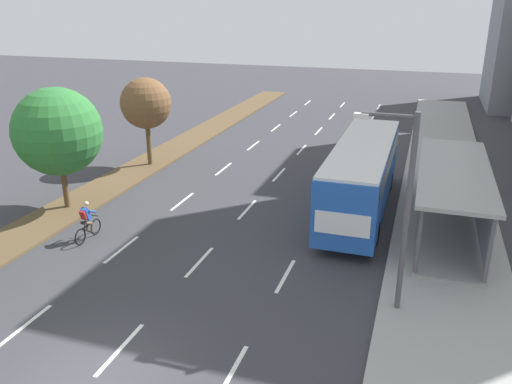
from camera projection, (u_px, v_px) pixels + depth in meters
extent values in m
plane|color=#38383D|center=(90.00, 382.00, 13.97)|extent=(140.00, 140.00, 0.00)
cube|color=brown|center=(164.00, 155.00, 34.19)|extent=(2.60, 52.00, 0.12)
cube|color=#9E9E99|center=(445.00, 182.00, 29.03)|extent=(4.50, 52.00, 0.15)
cube|color=white|center=(23.00, 327.00, 16.31)|extent=(0.14, 2.56, 0.01)
cube|color=white|center=(122.00, 249.00, 21.39)|extent=(0.14, 2.56, 0.01)
cube|color=white|center=(182.00, 201.00, 26.47)|extent=(0.14, 2.56, 0.01)
cube|color=white|center=(224.00, 169.00, 31.54)|extent=(0.14, 2.56, 0.01)
cube|color=white|center=(253.00, 145.00, 36.62)|extent=(0.14, 2.56, 0.01)
cube|color=white|center=(276.00, 128.00, 41.69)|extent=(0.14, 2.56, 0.01)
cube|color=white|center=(293.00, 114.00, 46.77)|extent=(0.14, 2.56, 0.01)
cube|color=white|center=(308.00, 103.00, 51.85)|extent=(0.14, 2.56, 0.01)
cube|color=white|center=(120.00, 349.00, 15.29)|extent=(0.14, 2.56, 0.01)
cube|color=white|center=(199.00, 262.00, 20.36)|extent=(0.14, 2.56, 0.01)
cube|color=white|center=(247.00, 209.00, 25.44)|extent=(0.14, 2.56, 0.01)
cube|color=white|center=(279.00, 175.00, 30.51)|extent=(0.14, 2.56, 0.01)
cube|color=white|center=(302.00, 150.00, 35.59)|extent=(0.14, 2.56, 0.01)
cube|color=white|center=(319.00, 131.00, 40.67)|extent=(0.14, 2.56, 0.01)
cube|color=white|center=(332.00, 116.00, 45.74)|extent=(0.14, 2.56, 0.01)
cube|color=white|center=(342.00, 105.00, 50.82)|extent=(0.14, 2.56, 0.01)
cube|color=white|center=(231.00, 374.00, 14.26)|extent=(0.14, 2.56, 0.01)
cube|color=white|center=(285.00, 276.00, 19.33)|extent=(0.14, 2.56, 0.01)
cube|color=white|center=(317.00, 218.00, 24.41)|extent=(0.14, 2.56, 0.01)
cube|color=white|center=(338.00, 181.00, 29.49)|extent=(0.14, 2.56, 0.01)
cube|color=white|center=(353.00, 154.00, 34.56)|extent=(0.14, 2.56, 0.01)
cube|color=white|center=(364.00, 134.00, 39.64)|extent=(0.14, 2.56, 0.01)
cube|color=white|center=(372.00, 119.00, 44.72)|extent=(0.14, 2.56, 0.01)
cube|color=white|center=(379.00, 107.00, 49.79)|extent=(0.14, 2.56, 0.01)
cube|color=gray|center=(447.00, 229.00, 22.76)|extent=(2.60, 9.45, 0.10)
cylinder|color=#56565B|center=(419.00, 240.00, 18.65)|extent=(0.16, 0.16, 2.60)
cylinder|color=#56565B|center=(425.00, 168.00, 26.62)|extent=(0.16, 0.16, 2.60)
cylinder|color=#56565B|center=(490.00, 249.00, 17.96)|extent=(0.16, 0.16, 2.60)
cylinder|color=#56565B|center=(474.00, 173.00, 25.93)|extent=(0.16, 0.16, 2.60)
cube|color=gray|center=(482.00, 204.00, 21.93)|extent=(0.10, 8.98, 2.34)
cube|color=gray|center=(455.00, 170.00, 21.81)|extent=(2.90, 9.85, 0.16)
cube|color=#2356B2|center=(362.00, 175.00, 24.65)|extent=(2.50, 11.20, 2.80)
cube|color=#2D3D4C|center=(363.00, 158.00, 24.35)|extent=(2.54, 10.30, 0.90)
cube|color=silver|center=(364.00, 145.00, 24.14)|extent=(2.45, 10.98, 0.12)
cube|color=#2D3D4C|center=(375.00, 139.00, 29.53)|extent=(2.25, 0.06, 1.54)
cube|color=white|center=(342.00, 224.00, 19.71)|extent=(2.12, 0.04, 0.90)
cylinder|color=black|center=(348.00, 177.00, 28.53)|extent=(0.30, 1.00, 1.00)
cylinder|color=black|center=(389.00, 181.00, 27.88)|extent=(0.30, 1.00, 1.00)
cylinder|color=black|center=(323.00, 226.00, 22.35)|extent=(0.30, 1.00, 1.00)
cylinder|color=black|center=(375.00, 233.00, 21.70)|extent=(0.30, 1.00, 1.00)
torus|color=black|center=(96.00, 227.00, 22.65)|extent=(0.06, 0.72, 0.72)
torus|color=black|center=(80.00, 237.00, 21.67)|extent=(0.06, 0.72, 0.72)
cylinder|color=black|center=(87.00, 226.00, 22.06)|extent=(0.05, 0.93, 0.05)
cylinder|color=black|center=(87.00, 230.00, 22.04)|extent=(0.05, 0.57, 0.42)
cylinder|color=black|center=(85.00, 227.00, 21.88)|extent=(0.04, 0.04, 0.40)
cube|color=black|center=(84.00, 223.00, 21.81)|extent=(0.12, 0.24, 0.06)
cylinder|color=black|center=(94.00, 215.00, 22.41)|extent=(0.46, 0.04, 0.04)
cube|color=#234CA8|center=(86.00, 214.00, 21.85)|extent=(0.30, 0.36, 0.59)
cube|color=#A82323|center=(83.00, 215.00, 21.70)|extent=(0.26, 0.26, 0.42)
sphere|color=beige|center=(86.00, 204.00, 21.81)|extent=(0.20, 0.20, 0.20)
cylinder|color=brown|center=(84.00, 223.00, 22.00)|extent=(0.12, 0.42, 0.25)
cylinder|color=brown|center=(87.00, 227.00, 22.24)|extent=(0.10, 0.17, 0.41)
cylinder|color=brown|center=(89.00, 223.00, 21.93)|extent=(0.12, 0.42, 0.25)
cylinder|color=brown|center=(92.00, 227.00, 22.17)|extent=(0.10, 0.17, 0.41)
cylinder|color=#234CA8|center=(85.00, 210.00, 22.08)|extent=(0.09, 0.47, 0.28)
cylinder|color=#234CA8|center=(92.00, 211.00, 21.98)|extent=(0.09, 0.47, 0.28)
cylinder|color=brown|center=(65.00, 185.00, 25.13)|extent=(0.28, 0.28, 2.21)
sphere|color=#2D7533|center=(58.00, 132.00, 24.20)|extent=(4.14, 4.14, 4.14)
cylinder|color=brown|center=(149.00, 143.00, 31.67)|extent=(0.28, 0.28, 2.63)
sphere|color=brown|center=(146.00, 103.00, 30.81)|extent=(3.03, 3.03, 3.03)
cylinder|color=#4C4C51|center=(407.00, 216.00, 15.98)|extent=(0.18, 0.18, 6.50)
cylinder|color=#4C4C51|center=(389.00, 115.00, 15.13)|extent=(1.60, 0.12, 0.12)
cube|color=silver|center=(361.00, 116.00, 15.39)|extent=(0.44, 0.24, 0.16)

